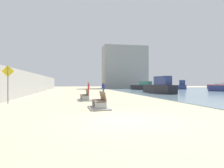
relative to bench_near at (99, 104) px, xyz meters
name	(u,v)px	position (x,y,z in m)	size (l,w,h in m)	color
ground_plane	(89,94)	(0.49, 14.19, -0.23)	(120.00, 120.00, 0.00)	#C6B793
seawall	(27,84)	(-7.01, 14.19, 1.16)	(0.80, 64.00, 2.78)	#9E9E99
bench_near	(99,104)	(0.00, 0.00, 0.00)	(1.15, 2.13, 0.98)	#9E9E99
bench_far	(85,98)	(-0.50, 5.52, 0.00)	(1.17, 2.14, 0.98)	#9E9E99
person_walking	(103,88)	(2.18, 12.75, 0.66)	(0.42, 0.38, 1.56)	teal
person_standing	(89,88)	(0.36, 12.61, 0.69)	(0.22, 0.53, 1.60)	#B22D33
boat_mid_bay	(182,86)	(23.92, 31.19, 0.57)	(4.44, 5.69, 2.11)	navy
boat_far_right	(159,87)	(10.52, 14.75, 0.67)	(1.88, 7.55, 2.37)	black
boat_nearest	(143,87)	(13.03, 28.16, 0.48)	(3.60, 6.75, 1.81)	black
boat_outer	(218,86)	(33.92, 31.51, 0.46)	(1.66, 5.97, 1.69)	red
pedestrian_sign	(8,80)	(-6.04, 3.97, 1.47)	(0.85, 0.08, 2.74)	slate
harbor_building	(124,68)	(12.69, 42.19, 5.58)	(12.00, 6.00, 11.63)	gray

